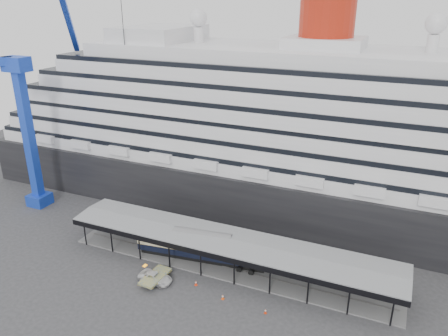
{
  "coord_description": "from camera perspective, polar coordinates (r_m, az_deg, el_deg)",
  "views": [
    {
      "loc": [
        24.02,
        -51.64,
        42.28
      ],
      "look_at": [
        -1.91,
        8.0,
        16.23
      ],
      "focal_mm": 35.0,
      "sensor_mm": 36.0,
      "label": 1
    }
  ],
  "objects": [
    {
      "name": "port_truck",
      "position": [
        71.55,
        -8.95,
        -13.94
      ],
      "size": [
        5.68,
        2.92,
        1.53
      ],
      "primitive_type": "imported",
      "rotation": [
        0.0,
        0.0,
        1.5
      ],
      "color": "silver",
      "rests_on": "ground"
    },
    {
      "name": "crane_blue",
      "position": [
        95.68,
        -23.94,
        6.46
      ],
      "size": [
        22.63,
        19.19,
        47.6
      ],
      "color": "blue",
      "rests_on": "ground"
    },
    {
      "name": "ground",
      "position": [
        70.94,
        -1.2,
        -14.76
      ],
      "size": [
        200.0,
        200.0,
        0.0
      ],
      "primitive_type": "plane",
      "color": "#333335",
      "rests_on": "ground"
    },
    {
      "name": "pullman_carriage",
      "position": [
        74.78,
        -2.83,
        -10.14
      ],
      "size": [
        23.0,
        5.76,
        22.4
      ],
      "rotation": [
        0.0,
        0.0,
        0.12
      ],
      "color": "black",
      "rests_on": "ground"
    },
    {
      "name": "traffic_cone_mid",
      "position": [
        67.55,
        -0.17,
        -16.47
      ],
      "size": [
        0.49,
        0.49,
        0.83
      ],
      "rotation": [
        0.0,
        0.0,
        -0.16
      ],
      "color": "#F44F0D",
      "rests_on": "ground"
    },
    {
      "name": "cruise_ship",
      "position": [
        90.24,
        7.28,
        6.28
      ],
      "size": [
        130.0,
        30.0,
        43.9
      ],
      "color": "black",
      "rests_on": "ground"
    },
    {
      "name": "traffic_cone_right",
      "position": [
        65.44,
        5.44,
        -18.11
      ],
      "size": [
        0.49,
        0.49,
        0.76
      ],
      "rotation": [
        0.0,
        0.0,
        -0.32
      ],
      "color": "red",
      "rests_on": "ground"
    },
    {
      "name": "platform_canopy",
      "position": [
        73.34,
        0.44,
        -11.14
      ],
      "size": [
        56.0,
        9.18,
        5.3
      ],
      "color": "slate",
      "rests_on": "ground"
    },
    {
      "name": "traffic_cone_left",
      "position": [
        70.33,
        -3.69,
        -14.75
      ],
      "size": [
        0.55,
        0.55,
        0.84
      ],
      "rotation": [
        0.0,
        0.0,
        -0.34
      ],
      "color": "red",
      "rests_on": "ground"
    }
  ]
}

